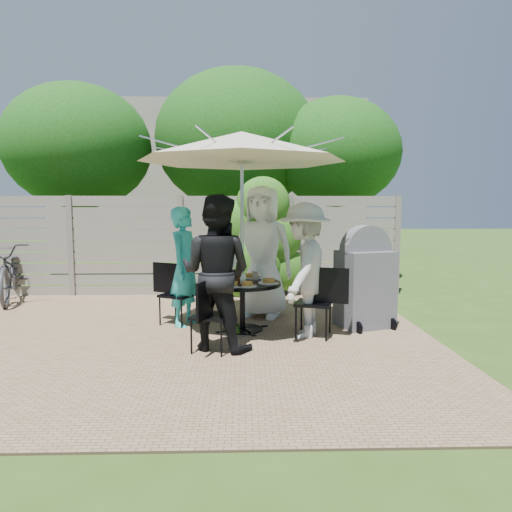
{
  "coord_description": "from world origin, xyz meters",
  "views": [
    {
      "loc": [
        1.16,
        -5.37,
        1.62
      ],
      "look_at": [
        1.32,
        0.72,
        0.98
      ],
      "focal_mm": 32.0,
      "sensor_mm": 36.0,
      "label": 1
    }
  ],
  "objects_px": {
    "person_back": "(262,252)",
    "person_left": "(185,267)",
    "plate_left": "(217,279)",
    "plate_extra": "(247,285)",
    "chair_left": "(177,307)",
    "person_right": "(304,270)",
    "glass_back": "(242,274)",
    "bbq_grill": "(365,281)",
    "coffee_cup": "(255,276)",
    "plate_front": "(232,285)",
    "glass_right": "(264,277)",
    "plate_right": "(268,282)",
    "glass_front": "(243,280)",
    "patio_table": "(242,297)",
    "chair_back": "(265,299)",
    "umbrella": "(242,147)",
    "person_front": "(216,273)",
    "syrup_jug": "(239,275)",
    "plate_back": "(252,276)",
    "glass_left": "(221,277)",
    "chair_front": "(212,331)",
    "bicycle": "(12,271)",
    "chair_right": "(315,317)"
  },
  "relations": [
    {
      "from": "plate_front",
      "to": "coffee_cup",
      "type": "relative_size",
      "value": 2.17
    },
    {
      "from": "person_back",
      "to": "chair_left",
      "type": "height_order",
      "value": "person_back"
    },
    {
      "from": "glass_left",
      "to": "plate_extra",
      "type": "bearing_deg",
      "value": -44.63
    },
    {
      "from": "person_front",
      "to": "chair_back",
      "type": "bearing_deg",
      "value": -90.06
    },
    {
      "from": "glass_right",
      "to": "bicycle",
      "type": "bearing_deg",
      "value": 154.29
    },
    {
      "from": "plate_back",
      "to": "glass_right",
      "type": "distance_m",
      "value": 0.37
    },
    {
      "from": "plate_left",
      "to": "plate_right",
      "type": "distance_m",
      "value": 0.72
    },
    {
      "from": "umbrella",
      "to": "chair_left",
      "type": "height_order",
      "value": "umbrella"
    },
    {
      "from": "person_right",
      "to": "glass_front",
      "type": "relative_size",
      "value": 12.09
    },
    {
      "from": "person_front",
      "to": "glass_back",
      "type": "height_order",
      "value": "person_front"
    },
    {
      "from": "patio_table",
      "to": "plate_extra",
      "type": "height_order",
      "value": "plate_extra"
    },
    {
      "from": "umbrella",
      "to": "syrup_jug",
      "type": "height_order",
      "value": "umbrella"
    },
    {
      "from": "patio_table",
      "to": "person_left",
      "type": "distance_m",
      "value": 0.91
    },
    {
      "from": "syrup_jug",
      "to": "coffee_cup",
      "type": "relative_size",
      "value": 1.33
    },
    {
      "from": "person_back",
      "to": "person_left",
      "type": "relative_size",
      "value": 1.19
    },
    {
      "from": "plate_front",
      "to": "coffee_cup",
      "type": "height_order",
      "value": "coffee_cup"
    },
    {
      "from": "chair_back",
      "to": "plate_front",
      "type": "relative_size",
      "value": 3.17
    },
    {
      "from": "person_front",
      "to": "coffee_cup",
      "type": "distance_m",
      "value": 1.07
    },
    {
      "from": "chair_front",
      "to": "bicycle",
      "type": "xyz_separation_m",
      "value": [
        -3.69,
        2.98,
        0.27
      ]
    },
    {
      "from": "plate_right",
      "to": "syrup_jug",
      "type": "height_order",
      "value": "syrup_jug"
    },
    {
      "from": "plate_left",
      "to": "glass_left",
      "type": "height_order",
      "value": "glass_left"
    },
    {
      "from": "bicycle",
      "to": "plate_right",
      "type": "bearing_deg",
      "value": -45.4
    },
    {
      "from": "chair_left",
      "to": "bicycle",
      "type": "height_order",
      "value": "bicycle"
    },
    {
      "from": "syrup_jug",
      "to": "plate_front",
      "type": "bearing_deg",
      "value": -102.37
    },
    {
      "from": "umbrella",
      "to": "chair_front",
      "type": "relative_size",
      "value": 4.06
    },
    {
      "from": "plate_left",
      "to": "plate_extra",
      "type": "distance_m",
      "value": 0.62
    },
    {
      "from": "umbrella",
      "to": "chair_left",
      "type": "distance_m",
      "value": 2.34
    },
    {
      "from": "glass_left",
      "to": "glass_front",
      "type": "bearing_deg",
      "value": -43.7
    },
    {
      "from": "glass_back",
      "to": "person_right",
      "type": "bearing_deg",
      "value": -36.22
    },
    {
      "from": "person_right",
      "to": "glass_front",
      "type": "height_order",
      "value": "person_right"
    },
    {
      "from": "person_right",
      "to": "glass_back",
      "type": "bearing_deg",
      "value": -105.52
    },
    {
      "from": "plate_right",
      "to": "glass_back",
      "type": "height_order",
      "value": "glass_back"
    },
    {
      "from": "person_left",
      "to": "glass_left",
      "type": "height_order",
      "value": "person_left"
    },
    {
      "from": "plate_front",
      "to": "glass_right",
      "type": "height_order",
      "value": "glass_right"
    },
    {
      "from": "chair_right",
      "to": "coffee_cup",
      "type": "relative_size",
      "value": 7.43
    },
    {
      "from": "chair_front",
      "to": "glass_front",
      "type": "relative_size",
      "value": 6.03
    },
    {
      "from": "chair_left",
      "to": "plate_back",
      "type": "relative_size",
      "value": 3.31
    },
    {
      "from": "umbrella",
      "to": "glass_back",
      "type": "height_order",
      "value": "umbrella"
    },
    {
      "from": "glass_left",
      "to": "glass_right",
      "type": "relative_size",
      "value": 1.0
    },
    {
      "from": "person_front",
      "to": "bbq_grill",
      "type": "height_order",
      "value": "person_front"
    },
    {
      "from": "glass_left",
      "to": "coffee_cup",
      "type": "relative_size",
      "value": 1.17
    },
    {
      "from": "person_right",
      "to": "glass_back",
      "type": "xyz_separation_m",
      "value": [
        -0.78,
        0.57,
        -0.12
      ]
    },
    {
      "from": "patio_table",
      "to": "coffee_cup",
      "type": "distance_m",
      "value": 0.35
    },
    {
      "from": "chair_left",
      "to": "plate_back",
      "type": "xyz_separation_m",
      "value": [
        1.03,
        -0.01,
        0.42
      ]
    },
    {
      "from": "chair_front",
      "to": "bicycle",
      "type": "height_order",
      "value": "bicycle"
    },
    {
      "from": "person_left",
      "to": "chair_back",
      "type": "bearing_deg",
      "value": -40.79
    },
    {
      "from": "glass_left",
      "to": "glass_right",
      "type": "height_order",
      "value": "same"
    },
    {
      "from": "person_right",
      "to": "bbq_grill",
      "type": "height_order",
      "value": "person_right"
    },
    {
      "from": "glass_right",
      "to": "bbq_grill",
      "type": "xyz_separation_m",
      "value": [
        1.37,
        0.12,
        -0.09
      ]
    },
    {
      "from": "coffee_cup",
      "to": "bbq_grill",
      "type": "distance_m",
      "value": 1.48
    }
  ]
}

